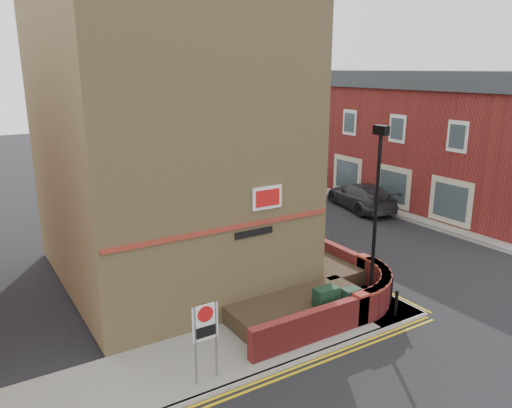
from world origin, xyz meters
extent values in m
plane|color=black|center=(0.00, 0.00, 0.00)|extent=(120.00, 120.00, 0.00)
cube|color=gray|center=(-3.50, 1.50, 0.06)|extent=(13.00, 3.00, 0.12)
cube|color=gray|center=(2.00, 16.00, 0.06)|extent=(2.00, 32.00, 0.12)
cube|color=gray|center=(13.00, 13.00, 0.06)|extent=(4.00, 40.00, 0.12)
cube|color=gray|center=(-3.50, 0.00, 0.06)|extent=(13.00, 0.15, 0.12)
cube|color=gray|center=(3.00, 16.00, 0.06)|extent=(0.15, 32.00, 0.12)
cube|color=gray|center=(11.00, 13.00, 0.06)|extent=(0.15, 40.00, 0.12)
cube|color=gold|center=(-3.50, -0.25, 0.01)|extent=(13.00, 0.28, 0.01)
cube|color=gold|center=(3.25, 16.00, 0.01)|extent=(0.28, 32.00, 0.01)
cube|color=tan|center=(-3.00, 8.00, 5.62)|extent=(8.00, 10.00, 11.00)
cube|color=maroon|center=(-3.00, 2.97, 3.32)|extent=(7.80, 0.06, 0.15)
cube|color=white|center=(-1.50, 2.96, 4.12)|extent=(1.10, 0.05, 0.75)
cube|color=black|center=(-2.00, 2.96, 3.02)|extent=(1.40, 0.04, 0.22)
cylinder|color=black|center=(1.60, 1.20, 3.12)|extent=(0.12, 0.12, 6.00)
cylinder|color=black|center=(1.60, 1.20, 0.52)|extent=(0.20, 0.20, 0.80)
cube|color=black|center=(1.60, 1.20, 6.27)|extent=(0.25, 0.50, 0.30)
cube|color=black|center=(-0.30, 1.30, 0.72)|extent=(0.80, 0.45, 1.20)
cube|color=black|center=(0.50, 1.00, 0.67)|extent=(0.55, 0.40, 1.10)
cylinder|color=black|center=(2.00, 0.40, 0.57)|extent=(0.11, 0.11, 0.90)
cylinder|color=black|center=(2.60, 1.20, 0.57)|extent=(0.11, 0.11, 0.90)
cylinder|color=slate|center=(-5.30, 0.50, 1.22)|extent=(0.06, 0.06, 2.20)
cylinder|color=slate|center=(-4.70, 0.50, 1.22)|extent=(0.06, 0.06, 2.20)
cube|color=white|center=(-5.00, 0.50, 1.82)|extent=(0.72, 0.04, 1.00)
cylinder|color=red|center=(-5.00, 0.47, 2.07)|extent=(0.44, 0.02, 0.44)
cube|color=maroon|center=(14.50, 17.00, 3.50)|extent=(5.00, 30.00, 7.00)
cube|color=#2A2E32|center=(14.50, 17.00, 7.50)|extent=(5.40, 30.40, 1.00)
cube|color=#BAAD99|center=(14.50, 38.00, 3.50)|extent=(5.00, 12.00, 7.00)
cube|color=#2A2E32|center=(14.50, 38.00, 7.50)|extent=(5.40, 12.40, 1.00)
cylinder|color=#382B1E|center=(2.00, 14.00, 2.40)|extent=(0.24, 0.24, 4.55)
sphere|color=#184517|center=(2.00, 14.00, 5.00)|extent=(3.64, 3.64, 3.64)
sphere|color=#184517|center=(2.40, 13.70, 4.15)|extent=(2.60, 2.60, 2.60)
sphere|color=#184517|center=(1.70, 14.40, 4.54)|extent=(2.86, 2.86, 2.86)
cylinder|color=#382B1E|center=(2.00, 22.00, 2.64)|extent=(0.24, 0.24, 5.04)
sphere|color=#184517|center=(2.00, 22.00, 5.52)|extent=(4.03, 4.03, 4.03)
sphere|color=#184517|center=(2.40, 21.70, 4.58)|extent=(2.88, 2.88, 2.88)
sphere|color=#184517|center=(1.70, 22.40, 5.02)|extent=(3.17, 3.17, 3.17)
cylinder|color=#382B1E|center=(2.00, 30.00, 2.50)|extent=(0.24, 0.24, 4.76)
sphere|color=#184517|center=(2.00, 30.00, 5.22)|extent=(3.81, 3.81, 3.81)
sphere|color=#184517|center=(2.40, 29.70, 4.34)|extent=(2.72, 2.72, 2.72)
sphere|color=#184517|center=(1.70, 30.40, 4.74)|extent=(2.99, 2.99, 2.99)
cylinder|color=black|center=(2.40, 25.00, 1.72)|extent=(0.10, 0.10, 3.20)
imported|color=black|center=(2.40, 25.00, 3.82)|extent=(0.20, 0.16, 1.00)
imported|color=#B5B7BD|center=(4.52, 15.76, 0.71)|extent=(2.71, 4.54, 1.41)
imported|color=maroon|center=(3.60, 16.00, 0.63)|extent=(2.93, 4.88, 1.27)
imported|color=#2C2B30|center=(10.50, 11.07, 0.78)|extent=(3.32, 5.74, 1.57)
imported|color=#B1B3BA|center=(10.11, 17.83, 0.79)|extent=(2.92, 4.94, 1.58)
camera|label=1|loc=(-10.00, -10.02, 8.15)|focal=35.00mm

